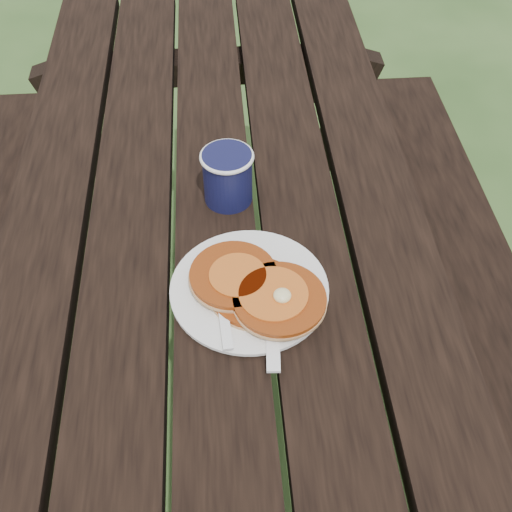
{
  "coord_description": "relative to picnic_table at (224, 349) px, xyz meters",
  "views": [
    {
      "loc": [
        0.01,
        -0.79,
        1.55
      ],
      "look_at": [
        0.06,
        -0.12,
        0.8
      ],
      "focal_mm": 45.0,
      "sensor_mm": 36.0,
      "label": 1
    }
  ],
  "objects": [
    {
      "name": "plate",
      "position": [
        0.05,
        -0.15,
        0.39
      ],
      "size": [
        0.28,
        0.28,
        0.01
      ],
      "primitive_type": "cylinder",
      "rotation": [
        0.0,
        0.0,
        -0.18
      ],
      "color": "white",
      "rests_on": "picnic_table"
    },
    {
      "name": "pancake_stack",
      "position": [
        0.06,
        -0.17,
        0.41
      ],
      "size": [
        0.21,
        0.19,
        0.04
      ],
      "rotation": [
        0.0,
        0.0,
        -0.39
      ],
      "color": "#933B10",
      "rests_on": "plate"
    },
    {
      "name": "ground",
      "position": [
        0.0,
        0.0,
        -0.37
      ],
      "size": [
        60.0,
        60.0,
        0.0
      ],
      "primitive_type": "plane",
      "color": "#2C481F",
      "rests_on": "ground"
    },
    {
      "name": "picnic_table",
      "position": [
        0.0,
        0.0,
        0.0
      ],
      "size": [
        1.36,
        1.8,
        0.75
      ],
      "color": "black",
      "rests_on": "ground"
    },
    {
      "name": "coffee_cup",
      "position": [
        0.03,
        0.07,
        0.44
      ],
      "size": [
        0.09,
        0.09,
        0.1
      ],
      "rotation": [
        0.0,
        0.0,
        0.0
      ],
      "color": "#11133A",
      "rests_on": "picnic_table"
    },
    {
      "name": "knife",
      "position": [
        0.08,
        -0.22,
        0.39
      ],
      "size": [
        0.03,
        0.18,
        0.0
      ],
      "primitive_type": "cube",
      "rotation": [
        0.0,
        0.0,
        -0.07
      ],
      "color": "white",
      "rests_on": "plate"
    },
    {
      "name": "fork",
      "position": [
        0.01,
        -0.22,
        0.4
      ],
      "size": [
        0.04,
        0.16,
        0.01
      ],
      "primitive_type": null,
      "rotation": [
        0.0,
        0.0,
        0.07
      ],
      "color": "white",
      "rests_on": "plate"
    }
  ]
}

